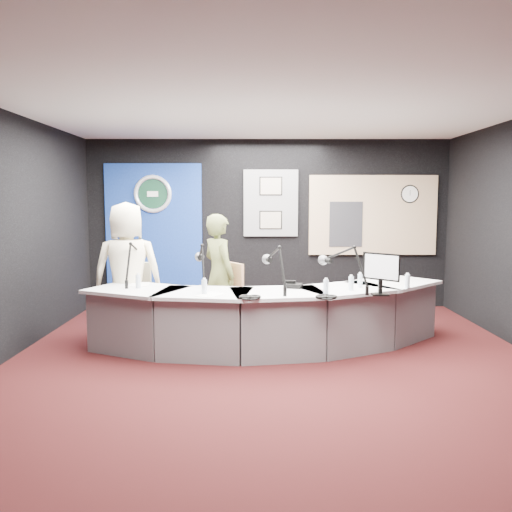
{
  "coord_description": "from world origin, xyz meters",
  "views": [
    {
      "loc": [
        -0.21,
        -5.59,
        1.79
      ],
      "look_at": [
        -0.2,
        0.8,
        1.1
      ],
      "focal_mm": 36.0,
      "sensor_mm": 36.0,
      "label": 1
    }
  ],
  "objects_px": {
    "armchair_left": "(128,303)",
    "person_man": "(128,271)",
    "broadcast_desk": "(268,317)",
    "armchair_right": "(219,297)",
    "person_woman": "(219,275)"
  },
  "relations": [
    {
      "from": "armchair_left",
      "to": "person_man",
      "type": "height_order",
      "value": "person_man"
    },
    {
      "from": "broadcast_desk",
      "to": "armchair_right",
      "type": "relative_size",
      "value": 4.44
    },
    {
      "from": "person_woman",
      "to": "armchair_right",
      "type": "bearing_deg",
      "value": -0.0
    },
    {
      "from": "broadcast_desk",
      "to": "person_woman",
      "type": "height_order",
      "value": "person_woman"
    },
    {
      "from": "broadcast_desk",
      "to": "armchair_right",
      "type": "xyz_separation_m",
      "value": [
        -0.64,
        0.61,
        0.13
      ]
    },
    {
      "from": "broadcast_desk",
      "to": "person_man",
      "type": "relative_size",
      "value": 2.54
    },
    {
      "from": "person_man",
      "to": "person_woman",
      "type": "distance_m",
      "value": 1.18
    },
    {
      "from": "armchair_right",
      "to": "person_man",
      "type": "relative_size",
      "value": 0.57
    },
    {
      "from": "broadcast_desk",
      "to": "person_woman",
      "type": "relative_size",
      "value": 2.78
    },
    {
      "from": "armchair_left",
      "to": "person_woman",
      "type": "distance_m",
      "value": 1.23
    },
    {
      "from": "broadcast_desk",
      "to": "armchair_left",
      "type": "xyz_separation_m",
      "value": [
        -1.8,
        0.4,
        0.1
      ]
    },
    {
      "from": "person_man",
      "to": "person_woman",
      "type": "relative_size",
      "value": 1.1
    },
    {
      "from": "person_woman",
      "to": "armchair_left",
      "type": "bearing_deg",
      "value": 64.76
    },
    {
      "from": "broadcast_desk",
      "to": "armchair_right",
      "type": "height_order",
      "value": "armchair_right"
    },
    {
      "from": "broadcast_desk",
      "to": "person_woman",
      "type": "distance_m",
      "value": 0.99
    }
  ]
}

